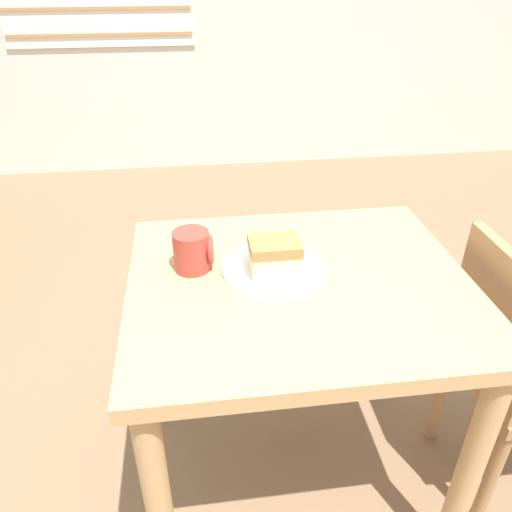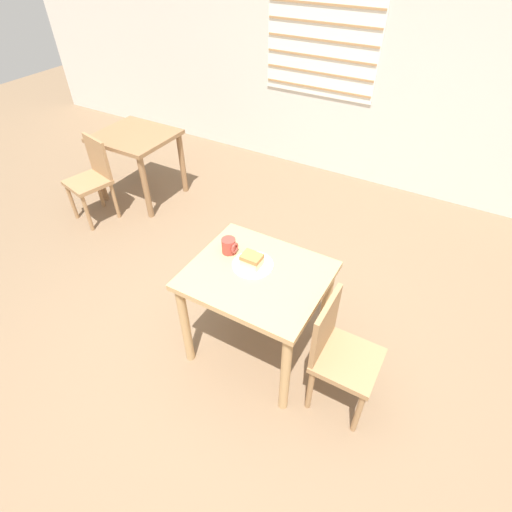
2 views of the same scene
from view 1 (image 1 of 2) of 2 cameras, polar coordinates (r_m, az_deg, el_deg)
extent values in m
cube|color=#AD7F51|center=(3.76, -17.34, 23.00)|extent=(1.21, 0.01, 0.02)
cube|color=#AD7F51|center=(3.74, -17.76, 25.36)|extent=(1.21, 0.01, 0.02)
cube|color=tan|center=(1.23, 5.01, -3.45)|extent=(0.83, 0.72, 0.04)
cylinder|color=tan|center=(1.28, -10.91, -26.79)|extent=(0.06, 0.06, 0.70)
cylinder|color=tan|center=(1.41, 23.08, -21.90)|extent=(0.06, 0.06, 0.70)
cylinder|color=tan|center=(1.69, -10.26, -8.73)|extent=(0.06, 0.06, 0.70)
cylinder|color=tan|center=(1.79, 14.04, -6.61)|extent=(0.06, 0.06, 0.70)
cylinder|color=#9E754C|center=(1.62, 25.23, -22.01)|extent=(0.04, 0.04, 0.39)
cylinder|color=#9E754C|center=(1.78, 20.36, -14.61)|extent=(0.04, 0.04, 0.39)
cube|color=#9E754C|center=(1.41, 25.62, -6.67)|extent=(0.03, 0.35, 0.38)
cylinder|color=white|center=(1.25, 1.96, -1.44)|extent=(0.26, 0.26, 0.01)
cube|color=beige|center=(1.22, 2.12, -0.45)|extent=(0.12, 0.10, 0.05)
cube|color=#A3703D|center=(1.20, 2.15, 1.20)|extent=(0.12, 0.10, 0.03)
cylinder|color=#9E382D|center=(1.24, -7.38, 0.60)|extent=(0.09, 0.09, 0.10)
torus|color=#9E382D|center=(1.24, -5.29, 0.74)|extent=(0.02, 0.07, 0.07)
camera|label=2|loc=(1.58, 126.02, 23.22)|focal=28.00mm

